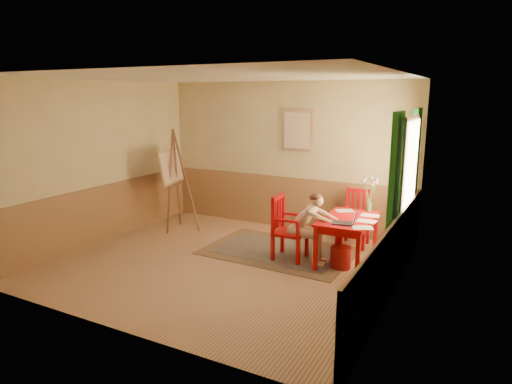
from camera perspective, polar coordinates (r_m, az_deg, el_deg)
The scene contains 14 objects.
room at distance 6.59m, azimuth -4.15°, elevation 2.29°, with size 5.04×4.54×2.84m.
wainscot at distance 7.46m, azimuth -0.82°, elevation -3.58°, with size 5.00×4.50×1.00m.
window at distance 6.79m, azimuth 18.69°, elevation 1.50°, with size 0.12×2.01×2.20m.
wall_portrait at distance 8.37m, azimuth 5.32°, elevation 7.85°, with size 0.60×0.05×0.76m.
rug at distance 7.46m, azimuth 2.95°, elevation -7.55°, with size 2.44×1.67×0.02m.
table at distance 6.93m, azimuth 11.66°, elevation -3.97°, with size 0.73×1.21×0.72m.
chair_left at distance 7.00m, azimuth 4.01°, elevation -4.61°, with size 0.49×0.47×1.02m.
chair_back at distance 7.82m, azimuth 12.69°, elevation -3.26°, with size 0.45×0.47×0.97m.
figure at distance 6.86m, azimuth 6.63°, elevation -4.12°, with size 0.82×0.36×1.11m.
laptop at distance 6.57m, azimuth 11.56°, elevation -3.67°, with size 0.39×0.28×0.22m.
papers at distance 6.91m, azimuth 13.27°, elevation -3.31°, with size 0.84×1.12×0.00m.
vase at distance 7.34m, azimuth 14.40°, elevation -0.43°, with size 0.25×0.27×0.55m.
wastebasket at distance 6.85m, azimuth 10.80°, elevation -8.24°, with size 0.31×0.31×0.33m, color maroon.
easel at distance 8.55m, azimuth -10.65°, elevation 2.72°, with size 0.73×0.87×1.94m.
Camera 1 is at (3.43, -5.51, 2.54)m, focal length 31.19 mm.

